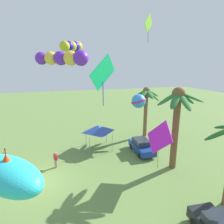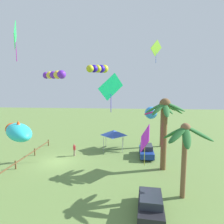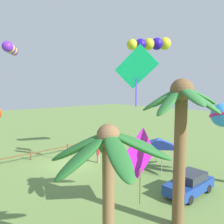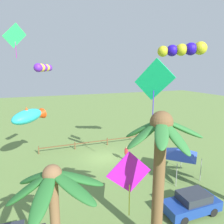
{
  "view_description": "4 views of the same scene",
  "coord_description": "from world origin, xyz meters",
  "px_view_note": "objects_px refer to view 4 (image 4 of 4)",
  "views": [
    {
      "loc": [
        14.9,
        1.99,
        9.56
      ],
      "look_at": [
        1.06,
        6.11,
        5.96
      ],
      "focal_mm": 29.86,
      "sensor_mm": 36.0,
      "label": 1
    },
    {
      "loc": [
        21.42,
        8.56,
        8.83
      ],
      "look_at": [
        -0.08,
        6.54,
        6.1
      ],
      "focal_mm": 30.74,
      "sensor_mm": 36.0,
      "label": 2
    },
    {
      "loc": [
        11.0,
        18.3,
        7.26
      ],
      "look_at": [
        -0.09,
        5.77,
        5.5
      ],
      "focal_mm": 36.0,
      "sensor_mm": 36.0,
      "label": 3
    },
    {
      "loc": [
        6.84,
        20.71,
        9.76
      ],
      "look_at": [
        1.46,
        6.53,
        6.65
      ],
      "focal_mm": 33.43,
      "sensor_mm": 36.0,
      "label": 4
    }
  ],
  "objects_px": {
    "kite_diamond_0": "(15,36)",
    "kite_diamond_7": "(130,174)",
    "kite_tube_1": "(184,50)",
    "kite_diamond_6": "(154,81)",
    "festival_tent": "(180,151)",
    "kite_fish_5": "(29,116)",
    "parked_car_0": "(192,203)",
    "spectator_0": "(126,153)",
    "kite_tube_2": "(43,68)",
    "palm_tree_1": "(54,198)",
    "palm_tree_2": "(160,152)"
  },
  "relations": [
    {
      "from": "kite_diamond_0",
      "to": "kite_diamond_7",
      "type": "relative_size",
      "value": 0.64
    },
    {
      "from": "kite_tube_1",
      "to": "kite_diamond_6",
      "type": "height_order",
      "value": "kite_tube_1"
    },
    {
      "from": "festival_tent",
      "to": "kite_tube_1",
      "type": "relative_size",
      "value": 0.68
    },
    {
      "from": "kite_fish_5",
      "to": "kite_diamond_7",
      "type": "xyz_separation_m",
      "value": [
        -5.7,
        10.37,
        -1.9
      ]
    },
    {
      "from": "kite_fish_5",
      "to": "kite_diamond_7",
      "type": "height_order",
      "value": "kite_fish_5"
    },
    {
      "from": "parked_car_0",
      "to": "spectator_0",
      "type": "distance_m",
      "value": 9.34
    },
    {
      "from": "kite_diamond_6",
      "to": "kite_fish_5",
      "type": "bearing_deg",
      "value": -33.63
    },
    {
      "from": "festival_tent",
      "to": "kite_diamond_6",
      "type": "height_order",
      "value": "kite_diamond_6"
    },
    {
      "from": "parked_car_0",
      "to": "festival_tent",
      "type": "height_order",
      "value": "festival_tent"
    },
    {
      "from": "spectator_0",
      "to": "kite_tube_2",
      "type": "bearing_deg",
      "value": 6.67
    },
    {
      "from": "parked_car_0",
      "to": "kite_diamond_6",
      "type": "xyz_separation_m",
      "value": [
        0.54,
        -4.54,
        8.11
      ]
    },
    {
      "from": "kite_tube_1",
      "to": "parked_car_0",
      "type": "bearing_deg",
      "value": 59.46
    },
    {
      "from": "spectator_0",
      "to": "kite_diamond_0",
      "type": "xyz_separation_m",
      "value": [
        10.1,
        -1.03,
        11.72
      ]
    },
    {
      "from": "spectator_0",
      "to": "kite_tube_1",
      "type": "relative_size",
      "value": 0.38
    },
    {
      "from": "parked_car_0",
      "to": "kite_diamond_0",
      "type": "bearing_deg",
      "value": -43.86
    },
    {
      "from": "kite_diamond_0",
      "to": "kite_fish_5",
      "type": "bearing_deg",
      "value": -133.88
    },
    {
      "from": "spectator_0",
      "to": "kite_tube_2",
      "type": "height_order",
      "value": "kite_tube_2"
    },
    {
      "from": "palm_tree_1",
      "to": "parked_car_0",
      "type": "height_order",
      "value": "palm_tree_1"
    },
    {
      "from": "kite_fish_5",
      "to": "kite_tube_1",
      "type": "bearing_deg",
      "value": 163.77
    },
    {
      "from": "palm_tree_1",
      "to": "kite_diamond_0",
      "type": "bearing_deg",
      "value": -82.64
    },
    {
      "from": "parked_car_0",
      "to": "kite_diamond_7",
      "type": "distance_m",
      "value": 5.29
    },
    {
      "from": "kite_tube_1",
      "to": "kite_diamond_6",
      "type": "relative_size",
      "value": 0.86
    },
    {
      "from": "palm_tree_1",
      "to": "palm_tree_2",
      "type": "bearing_deg",
      "value": -172.74
    },
    {
      "from": "festival_tent",
      "to": "kite_diamond_0",
      "type": "height_order",
      "value": "kite_diamond_0"
    },
    {
      "from": "kite_diamond_0",
      "to": "kite_tube_1",
      "type": "distance_m",
      "value": 15.23
    },
    {
      "from": "parked_car_0",
      "to": "kite_diamond_6",
      "type": "distance_m",
      "value": 9.31
    },
    {
      "from": "spectator_0",
      "to": "kite_diamond_6",
      "type": "height_order",
      "value": "kite_diamond_6"
    },
    {
      "from": "palm_tree_1",
      "to": "parked_car_0",
      "type": "bearing_deg",
      "value": -166.67
    },
    {
      "from": "spectator_0",
      "to": "kite_diamond_0",
      "type": "bearing_deg",
      "value": -5.8
    },
    {
      "from": "festival_tent",
      "to": "kite_tube_1",
      "type": "height_order",
      "value": "kite_tube_1"
    },
    {
      "from": "kite_tube_2",
      "to": "kite_fish_5",
      "type": "relative_size",
      "value": 0.62
    },
    {
      "from": "palm_tree_2",
      "to": "kite_diamond_0",
      "type": "height_order",
      "value": "kite_diamond_0"
    },
    {
      "from": "parked_car_0",
      "to": "kite_diamond_0",
      "type": "height_order",
      "value": "kite_diamond_0"
    },
    {
      "from": "kite_diamond_7",
      "to": "spectator_0",
      "type": "bearing_deg",
      "value": -113.6
    },
    {
      "from": "palm_tree_2",
      "to": "kite_diamond_6",
      "type": "relative_size",
      "value": 1.6
    },
    {
      "from": "palm_tree_1",
      "to": "spectator_0",
      "type": "xyz_separation_m",
      "value": [
        -8.49,
        -11.49,
        -3.92
      ]
    },
    {
      "from": "festival_tent",
      "to": "spectator_0",
      "type": "bearing_deg",
      "value": -57.73
    },
    {
      "from": "festival_tent",
      "to": "kite_fish_5",
      "type": "xyz_separation_m",
      "value": [
        12.61,
        -6.53,
        2.93
      ]
    },
    {
      "from": "spectator_0",
      "to": "kite_diamond_6",
      "type": "relative_size",
      "value": 0.33
    },
    {
      "from": "festival_tent",
      "to": "palm_tree_1",
      "type": "bearing_deg",
      "value": 29.68
    },
    {
      "from": "palm_tree_1",
      "to": "kite_tube_1",
      "type": "height_order",
      "value": "kite_tube_1"
    },
    {
      "from": "palm_tree_1",
      "to": "kite_diamond_0",
      "type": "relative_size",
      "value": 2.13
    },
    {
      "from": "spectator_0",
      "to": "kite_fish_5",
      "type": "height_order",
      "value": "kite_fish_5"
    },
    {
      "from": "palm_tree_2",
      "to": "festival_tent",
      "type": "bearing_deg",
      "value": -136.51
    },
    {
      "from": "kite_diamond_7",
      "to": "kite_tube_1",
      "type": "bearing_deg",
      "value": -143.74
    },
    {
      "from": "parked_car_0",
      "to": "spectator_0",
      "type": "bearing_deg",
      "value": -85.93
    },
    {
      "from": "palm_tree_1",
      "to": "palm_tree_2",
      "type": "distance_m",
      "value": 5.46
    },
    {
      "from": "parked_car_0",
      "to": "festival_tent",
      "type": "distance_m",
      "value": 5.33
    },
    {
      "from": "spectator_0",
      "to": "kite_fish_5",
      "type": "xyz_separation_m",
      "value": [
        9.52,
        -1.63,
        4.59
      ]
    },
    {
      "from": "parked_car_0",
      "to": "kite_tube_2",
      "type": "xyz_separation_m",
      "value": [
        8.73,
        -8.38,
        9.14
      ]
    }
  ]
}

